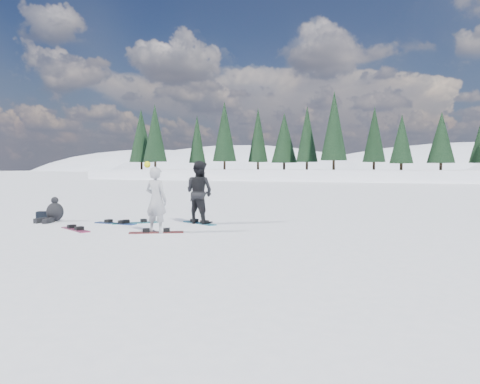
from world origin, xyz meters
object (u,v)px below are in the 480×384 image
snowboard_loose_b (75,230)px  snowboard_loose_c (115,223)px  seated_rider (54,212)px  snowboarder_woman (156,200)px  snowboarder_man (199,192)px  snowboard_loose_a (135,223)px  gear_bag (44,216)px

snowboard_loose_b → snowboard_loose_c: (0.13, 1.68, 0.00)m
seated_rider → snowboard_loose_b: (2.17, -1.38, -0.31)m
snowboarder_woman → snowboarder_man: 2.41m
snowboarder_woman → snowboard_loose_b: snowboarder_woman is taller
snowboard_loose_a → seated_rider: bearing=147.5°
snowboarder_man → snowboard_loose_b: snowboarder_man is taller
snowboarder_man → seated_rider: snowboarder_man is taller
snowboarder_woman → snowboard_loose_a: size_ratio=1.33×
snowboard_loose_a → snowboard_loose_b: bearing=-153.1°
gear_bag → snowboard_loose_c: gear_bag is taller
snowboard_loose_b → snowboard_loose_c: 1.68m
snowboarder_man → snowboard_loose_b: 3.96m
gear_bag → snowboard_loose_c: bearing=0.8°
snowboarder_man → snowboard_loose_a: snowboarder_man is taller
snowboarder_man → gear_bag: size_ratio=4.53×
gear_bag → snowboarder_man: bearing=12.0°
gear_bag → snowboard_loose_a: 3.53m
seated_rider → snowboard_loose_b: bearing=-41.2°
seated_rider → snowboard_loose_a: bearing=4.7°
snowboarder_man → snowboard_loose_a: bearing=32.1°
gear_bag → snowboard_loose_c: 3.00m
snowboard_loose_a → snowboard_loose_b: 2.15m
snowboard_loose_b → snowboard_loose_c: same height
seated_rider → snowboard_loose_a: size_ratio=0.69×
snowboarder_man → snowboard_loose_a: 2.34m
snowboard_loose_c → seated_rider: bearing=-170.7°
gear_bag → snowboard_loose_c: (3.00, 0.04, -0.14)m
snowboard_loose_b → snowboard_loose_c: size_ratio=1.00×
seated_rider → snowboard_loose_c: bearing=-1.3°
snowboard_loose_b → snowboard_loose_c: bearing=112.0°
snowboarder_woman → snowboard_loose_b: bearing=13.3°
snowboard_loose_c → gear_bag: bearing=-177.3°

